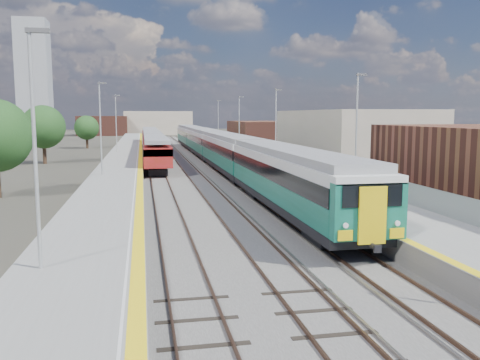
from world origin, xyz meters
name	(u,v)px	position (x,y,z in m)	size (l,w,h in m)	color
ground	(203,166)	(0.00, 50.00, 0.00)	(320.00, 320.00, 0.00)	#47443A
ballast_bed	(182,164)	(-2.25, 52.50, 0.03)	(10.50, 155.00, 0.06)	#565451
tracks	(186,162)	(-1.65, 54.18, 0.11)	(8.96, 160.00, 0.17)	#4C3323
platform_right	(243,159)	(5.28, 52.49, 0.54)	(4.70, 155.00, 8.52)	slate
platform_left	(124,161)	(-9.05, 52.49, 0.52)	(4.30, 155.00, 8.52)	slate
buildings	(100,98)	(-18.12, 138.60, 10.70)	(72.00, 185.50, 40.00)	brown
green_train	(215,145)	(1.50, 50.71, 2.33)	(3.01, 83.76, 3.31)	black
red_train	(152,142)	(-5.50, 65.79, 2.03)	(2.72, 55.29, 3.44)	black
tree_b	(43,127)	(-18.58, 56.17, 4.45)	(5.22, 5.22, 7.07)	#382619
tree_c	(87,128)	(-16.48, 84.83, 3.64)	(4.28, 4.28, 5.80)	#382619
tree_d	(325,127)	(20.07, 64.06, 4.11)	(4.81, 4.81, 6.52)	#382619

